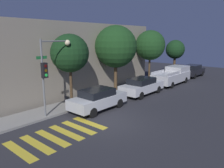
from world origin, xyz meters
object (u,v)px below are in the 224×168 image
sedan_near_corner (98,99)px  tree_near_corner (70,53)px  tree_behind_truck (175,50)px  pickup_truck (172,75)px  tree_far_end (150,45)px  traffic_light_pole (50,65)px  tree_midblock (116,47)px  sedan_middle (142,86)px  sedan_far_end (193,70)px

sedan_near_corner → tree_near_corner: bearing=99.9°
sedan_near_corner → tree_near_corner: 3.87m
sedan_near_corner → tree_behind_truck: tree_behind_truck is taller
pickup_truck → tree_far_end: size_ratio=0.95×
traffic_light_pole → tree_midblock: bearing=8.2°
tree_midblock → sedan_near_corner: bearing=-153.5°
sedan_middle → tree_near_corner: (-5.92, 2.36, 3.05)m
sedan_far_end → tree_near_corner: tree_near_corner is taller
traffic_light_pole → sedan_near_corner: size_ratio=1.14×
sedan_middle → tree_near_corner: tree_near_corner is taller
tree_near_corner → tree_midblock: tree_midblock is taller
tree_near_corner → tree_midblock: 5.16m
sedan_near_corner → tree_far_end: 11.35m
traffic_light_pole → tree_near_corner: tree_near_corner is taller
tree_near_corner → tree_far_end: tree_far_end is taller
sedan_middle → tree_behind_truck: (11.42, 2.36, 2.58)m
sedan_near_corner → pickup_truck: (11.49, 0.00, 0.13)m
sedan_middle → tree_midblock: tree_midblock is taller
sedan_middle → sedan_far_end: bearing=0.0°
pickup_truck → tree_far_end: (-0.89, 2.36, 3.17)m
traffic_light_pole → pickup_truck: bearing=-5.1°
tree_midblock → tree_behind_truck: bearing=-0.0°
sedan_middle → tree_far_end: size_ratio=0.80×
sedan_far_end → tree_behind_truck: bearing=99.0°
sedan_far_end → tree_far_end: (-6.71, 2.36, 3.30)m
pickup_truck → tree_far_end: 4.05m
tree_far_end → tree_behind_truck: bearing=-0.0°
sedan_middle → pickup_truck: 5.98m
pickup_truck → tree_midblock: (-6.75, 2.36, 3.21)m
tree_near_corner → tree_far_end: size_ratio=0.91×
sedan_middle → tree_midblock: (-0.77, 2.36, 3.35)m
sedan_near_corner → tree_far_end: (10.60, 2.36, 3.30)m
traffic_light_pole → sedan_near_corner: traffic_light_pole is taller
tree_near_corner → sedan_far_end: bearing=-7.6°
sedan_middle → tree_midblock: size_ratio=0.76×
sedan_near_corner → pickup_truck: size_ratio=0.78×
sedan_near_corner → tree_midblock: bearing=26.5°
traffic_light_pole → tree_midblock: 7.69m
tree_midblock → tree_far_end: bearing=0.0°
pickup_truck → tree_far_end: bearing=110.7°
tree_near_corner → sedan_middle: bearing=-21.7°
sedan_middle → pickup_truck: bearing=0.0°
pickup_truck → sedan_far_end: bearing=0.0°
pickup_truck → sedan_far_end: 5.82m
sedan_near_corner → tree_far_end: bearing=12.6°
pickup_truck → tree_near_corner: size_ratio=1.05×
tree_far_end → tree_near_corner: bearing=180.0°
sedan_near_corner → sedan_far_end: sedan_far_end is taller
sedan_middle → tree_far_end: tree_far_end is taller
sedan_near_corner → traffic_light_pole: bearing=155.9°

